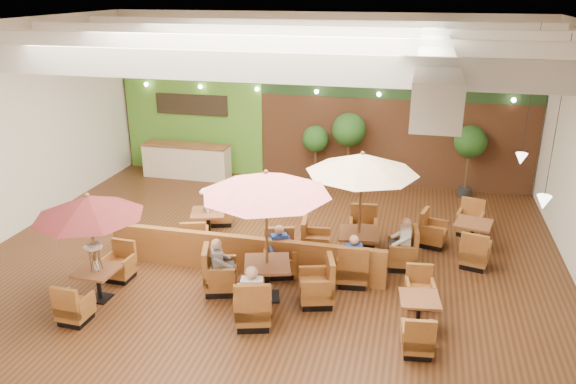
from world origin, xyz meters
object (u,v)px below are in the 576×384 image
(table_3, at_px, (208,221))
(table_4, at_px, (418,313))
(diner_3, at_px, (353,254))
(booth_divider, at_px, (244,254))
(table_5, at_px, (460,236))
(topiary_1, at_px, (349,133))
(table_0, at_px, (90,220))
(diner_0, at_px, (252,290))
(diner_1, at_px, (280,245))
(table_2, at_px, (361,189))
(diner_4, at_px, (403,238))
(service_counter, at_px, (187,161))
(topiary_0, at_px, (315,141))
(diner_2, at_px, (220,260))
(topiary_2, at_px, (470,145))
(table_1, at_px, (266,214))

(table_3, distance_m, table_4, 6.19)
(table_3, height_order, diner_3, table_3)
(booth_divider, height_order, table_5, table_5)
(booth_divider, relative_size, topiary_1, 2.62)
(table_3, relative_size, topiary_1, 1.08)
(table_0, relative_size, diner_0, 2.81)
(diner_1, bearing_deg, booth_divider, -19.57)
(table_2, height_order, diner_1, table_2)
(table_4, height_order, diner_0, diner_0)
(table_2, distance_m, diner_4, 1.53)
(booth_divider, relative_size, table_5, 2.48)
(service_counter, height_order, table_4, service_counter)
(topiary_0, height_order, diner_2, topiary_0)
(diner_1, bearing_deg, diner_4, 174.92)
(table_3, distance_m, topiary_2, 8.32)
(table_4, distance_m, topiary_0, 8.54)
(table_5, height_order, topiary_2, topiary_2)
(service_counter, distance_m, topiary_1, 5.69)
(table_0, bearing_deg, table_4, 6.39)
(table_0, height_order, diner_1, table_0)
(table_0, height_order, topiary_2, table_0)
(topiary_2, xyz_separation_m, diner_3, (-2.74, -6.29, -0.96))
(booth_divider, bearing_deg, table_0, -144.70)
(topiary_2, bearing_deg, table_2, -117.45)
(table_3, height_order, diner_4, table_3)
(service_counter, height_order, table_2, table_2)
(diner_2, bearing_deg, booth_divider, 141.08)
(table_2, xyz_separation_m, diner_4, (1.03, 0.00, -1.13))
(diner_0, height_order, diner_2, diner_0)
(table_3, xyz_separation_m, diner_3, (3.99, -1.54, 0.25))
(service_counter, bearing_deg, table_3, -60.80)
(table_0, bearing_deg, topiary_2, 48.20)
(table_4, bearing_deg, topiary_1, 100.38)
(table_5, height_order, diner_4, diner_4)
(table_4, xyz_separation_m, diner_1, (-3.15, 1.45, 0.42))
(table_3, height_order, diner_1, table_3)
(topiary_2, bearing_deg, table_5, -94.72)
(table_5, relative_size, diner_2, 3.26)
(topiary_0, xyz_separation_m, diner_4, (3.09, -5.27, -0.74))
(booth_divider, relative_size, table_3, 2.42)
(table_5, xyz_separation_m, diner_3, (-2.42, -2.43, 0.39))
(service_counter, height_order, topiary_1, topiary_1)
(table_3, xyz_separation_m, topiary_0, (1.92, 4.76, 1.01))
(table_1, xyz_separation_m, table_4, (3.15, -0.39, -1.62))
(booth_divider, bearing_deg, diner_0, -67.85)
(table_2, bearing_deg, diner_4, -6.31)
(table_0, xyz_separation_m, topiary_0, (3.08, 8.18, -0.33))
(topiary_1, height_order, diner_0, topiary_1)
(diner_2, bearing_deg, table_5, 97.62)
(table_4, xyz_separation_m, diner_0, (-3.15, -0.67, 0.46))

